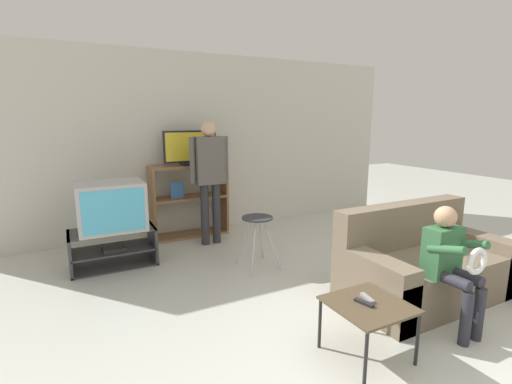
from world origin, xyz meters
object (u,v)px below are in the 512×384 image
object	(u,v)px
tv_stand	(113,248)
person_standing_adult	(210,171)
couch	(422,266)
remote_control_black	(364,303)
person_seated_child	(451,259)
remote_control_white	(367,298)
television_flat	(190,149)
snack_table	(368,309)
television_main	(111,206)
folding_stool	(257,226)
media_shelf	(189,200)

from	to	relation	value
tv_stand	person_standing_adult	xyz separation A→B (m)	(1.28, 0.23, 0.79)
couch	tv_stand	bearing A→B (deg)	139.95
remote_control_black	person_seated_child	bearing A→B (deg)	-16.08
remote_control_white	person_standing_adult	bearing A→B (deg)	105.65
television_flat	snack_table	xyz separation A→B (m)	(0.22, -3.27, -0.89)
couch	television_flat	bearing A→B (deg)	115.96
television_main	person_seated_child	bearing A→B (deg)	-49.80
folding_stool	snack_table	xyz separation A→B (m)	(-0.06, -1.80, -0.12)
media_shelf	person_seated_child	size ratio (longest dim) A/B	1.08
remote_control_white	couch	size ratio (longest dim) A/B	0.09
media_shelf	person_standing_adult	size ratio (longest dim) A/B	0.66
person_standing_adult	remote_control_black	bearing A→B (deg)	-88.43
tv_stand	television_flat	distance (m)	1.71
remote_control_black	remote_control_white	bearing A→B (deg)	16.35
couch	person_seated_child	xyz separation A→B (m)	(-0.32, -0.48, 0.30)
person_standing_adult	television_flat	bearing A→B (deg)	103.75
tv_stand	person_standing_adult	size ratio (longest dim) A/B	0.56
person_seated_child	television_main	bearing A→B (deg)	130.20
person_seated_child	remote_control_white	bearing A→B (deg)	175.15
remote_control_white	couch	distance (m)	1.19
folding_stool	couch	world-z (taller)	couch
folding_stool	remote_control_white	distance (m)	1.75
tv_stand	person_seated_child	distance (m)	3.45
person_standing_adult	couch	bearing A→B (deg)	-61.93
tv_stand	remote_control_black	distance (m)	2.93
snack_table	media_shelf	bearing A→B (deg)	94.45
tv_stand	remote_control_white	world-z (taller)	tv_stand
television_flat	remote_control_white	xyz separation A→B (m)	(0.26, -3.22, -0.84)
folding_stool	person_standing_adult	world-z (taller)	person_standing_adult
folding_stool	snack_table	distance (m)	1.80
snack_table	person_standing_adult	xyz separation A→B (m)	(-0.11, 2.82, 0.63)
remote_control_black	couch	size ratio (longest dim) A/B	0.09
remote_control_black	person_standing_adult	distance (m)	2.87
media_shelf	person_seated_child	xyz separation A→B (m)	(1.08, -3.32, 0.06)
tv_stand	snack_table	bearing A→B (deg)	-61.86
folding_stool	couch	xyz separation A→B (m)	(1.08, -1.33, -0.20)
couch	folding_stool	bearing A→B (deg)	129.04
television_flat	remote_control_white	size ratio (longest dim) A/B	5.23
television_main	folding_stool	bearing A→B (deg)	-28.82
folding_stool	remote_control_white	world-z (taller)	folding_stool
media_shelf	person_standing_adult	xyz separation A→B (m)	(0.15, -0.48, 0.47)
remote_control_black	television_main	bearing A→B (deg)	103.14
remote_control_black	remote_control_white	xyz separation A→B (m)	(0.07, 0.04, 0.00)
folding_stool	snack_table	size ratio (longest dim) A/B	1.16
remote_control_white	person_standing_adult	size ratio (longest dim) A/B	0.09
television_flat	person_standing_adult	xyz separation A→B (m)	(0.11, -0.45, -0.26)
tv_stand	person_seated_child	bearing A→B (deg)	-49.72
television_main	media_shelf	bearing A→B (deg)	32.25
media_shelf	person_standing_adult	world-z (taller)	person_standing_adult
snack_table	television_main	bearing A→B (deg)	118.00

